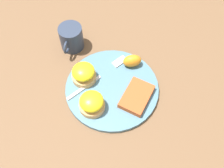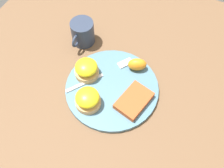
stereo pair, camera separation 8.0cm
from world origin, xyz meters
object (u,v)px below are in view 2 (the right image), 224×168
(orange_wedge, at_px, (137,64))
(hashbrown_patty, at_px, (134,101))
(fork, at_px, (105,73))
(sandwich_benedict_right, at_px, (88,99))
(cup, at_px, (83,33))
(sandwich_benedict_left, at_px, (87,69))

(orange_wedge, bearing_deg, hashbrown_patty, 18.78)
(hashbrown_patty, distance_m, orange_wedge, 0.13)
(hashbrown_patty, distance_m, fork, 0.13)
(sandwich_benedict_right, bearing_deg, orange_wedge, 155.88)
(fork, bearing_deg, orange_wedge, 127.64)
(hashbrown_patty, xyz_separation_m, fork, (-0.05, -0.12, -0.01))
(hashbrown_patty, distance_m, cup, 0.30)
(hashbrown_patty, height_order, orange_wedge, orange_wedge)
(sandwich_benedict_right, relative_size, fork, 0.37)
(sandwich_benedict_left, relative_size, orange_wedge, 1.28)
(sandwich_benedict_left, height_order, sandwich_benedict_right, same)
(sandwich_benedict_left, xyz_separation_m, cup, (-0.13, -0.08, 0.00))
(sandwich_benedict_left, bearing_deg, hashbrown_patty, 80.89)
(sandwich_benedict_right, height_order, hashbrown_patty, sandwich_benedict_right)
(orange_wedge, bearing_deg, fork, -52.36)
(sandwich_benedict_left, bearing_deg, fork, 116.41)
(cup, bearing_deg, fork, 53.58)
(hashbrown_patty, height_order, fork, hashbrown_patty)
(sandwich_benedict_right, distance_m, cup, 0.26)
(fork, distance_m, cup, 0.17)
(sandwich_benedict_left, height_order, hashbrown_patty, sandwich_benedict_left)
(sandwich_benedict_left, distance_m, hashbrown_patty, 0.18)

